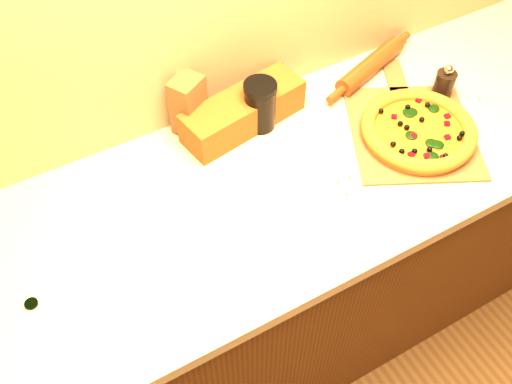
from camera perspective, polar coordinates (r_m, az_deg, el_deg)
name	(u,v)px	position (r m, az deg, el deg)	size (l,w,h in m)	color
cabinet	(275,272)	(1.89, 1.86, -7.95)	(2.80, 0.65, 0.86)	#4A280F
countertop	(279,184)	(1.52, 2.29, 0.78)	(2.84, 0.68, 0.04)	beige
pizza_peel	(411,128)	(1.69, 15.21, 6.17)	(0.47, 0.54, 0.01)	brown
pizza	(418,130)	(1.65, 15.93, 5.96)	(0.32, 0.32, 0.05)	#BB762E
bottle_cap	(31,304)	(1.39, -21.56, -10.34)	(0.03, 0.03, 0.01)	black
pepper_grinder	(444,84)	(1.79, 18.30, 10.24)	(0.06, 0.06, 0.11)	black
rolling_pin	(370,66)	(1.83, 11.36, 12.27)	(0.41, 0.16, 0.06)	#53260E
bread_bag	(243,112)	(1.61, -1.29, 8.04)	(0.36, 0.12, 0.10)	maroon
paper_bag	(188,105)	(1.59, -6.78, 8.61)	(0.09, 0.07, 0.18)	brown
dark_jar	(260,105)	(1.59, 0.41, 8.68)	(0.09, 0.09, 0.15)	black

